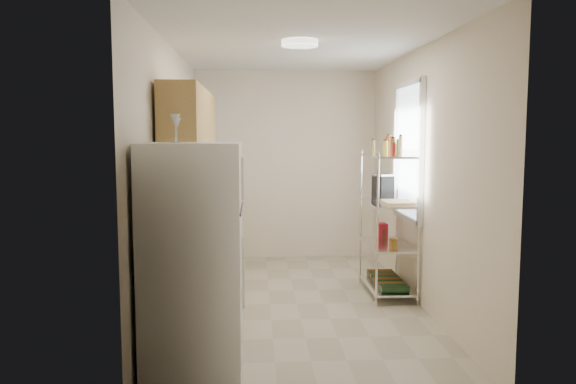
# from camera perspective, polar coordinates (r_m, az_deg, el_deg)

# --- Properties ---
(room) EXTENTS (2.52, 4.42, 2.62)m
(room) POSITION_cam_1_polar(r_m,az_deg,el_deg) (5.62, 0.93, 1.48)
(room) COLOR #B6AC93
(room) RESTS_ON ground
(counter_run) EXTENTS (0.63, 3.51, 0.90)m
(counter_run) POSITION_cam_1_polar(r_m,az_deg,el_deg) (6.18, -7.97, -6.10)
(counter_run) COLOR tan
(counter_run) RESTS_ON ground
(upper_cabinets) EXTENTS (0.33, 2.20, 0.72)m
(upper_cabinets) POSITION_cam_1_polar(r_m,az_deg,el_deg) (5.72, -9.80, 6.59)
(upper_cabinets) COLOR tan
(upper_cabinets) RESTS_ON room
(range_hood) EXTENTS (0.50, 0.60, 0.12)m
(range_hood) POSITION_cam_1_polar(r_m,az_deg,el_deg) (6.52, -8.48, 2.84)
(range_hood) COLOR #B7BABC
(range_hood) RESTS_ON room
(window) EXTENTS (0.06, 1.00, 1.46)m
(window) POSITION_cam_1_polar(r_m,az_deg,el_deg) (6.17, 12.14, 4.08)
(window) COLOR white
(window) RESTS_ON room
(bakers_rack) EXTENTS (0.45, 0.90, 1.73)m
(bakers_rack) POSITION_cam_1_polar(r_m,az_deg,el_deg) (6.09, 10.19, -0.07)
(bakers_rack) COLOR silver
(bakers_rack) RESTS_ON ground
(ceiling_dome) EXTENTS (0.34, 0.34, 0.05)m
(ceiling_dome) POSITION_cam_1_polar(r_m,az_deg,el_deg) (5.37, 1.20, 14.86)
(ceiling_dome) COLOR white
(ceiling_dome) RESTS_ON room
(refrigerator) EXTENTS (0.69, 0.69, 1.68)m
(refrigerator) POSITION_cam_1_polar(r_m,az_deg,el_deg) (4.11, -9.61, -6.80)
(refrigerator) COLOR white
(refrigerator) RESTS_ON ground
(wine_glass_a) EXTENTS (0.07, 0.07, 0.20)m
(wine_glass_a) POSITION_cam_1_polar(r_m,az_deg,el_deg) (3.95, -11.38, 6.35)
(wine_glass_a) COLOR silver
(wine_glass_a) RESTS_ON refrigerator
(wine_glass_b) EXTENTS (0.06, 0.06, 0.17)m
(wine_glass_b) POSITION_cam_1_polar(r_m,az_deg,el_deg) (4.00, -11.24, 6.16)
(wine_glass_b) COLOR silver
(wine_glass_b) RESTS_ON refrigerator
(rice_cooker) EXTENTS (0.24, 0.24, 0.19)m
(rice_cooker) POSITION_cam_1_polar(r_m,az_deg,el_deg) (5.89, -7.98, -1.34)
(rice_cooker) COLOR white
(rice_cooker) RESTS_ON counter_run
(frying_pan_large) EXTENTS (0.32, 0.32, 0.04)m
(frying_pan_large) POSITION_cam_1_polar(r_m,az_deg,el_deg) (6.26, -8.53, -1.61)
(frying_pan_large) COLOR black
(frying_pan_large) RESTS_ON counter_run
(frying_pan_small) EXTENTS (0.26, 0.26, 0.05)m
(frying_pan_small) POSITION_cam_1_polar(r_m,az_deg,el_deg) (6.47, -7.59, -1.33)
(frying_pan_small) COLOR black
(frying_pan_small) RESTS_ON counter_run
(cutting_board) EXTENTS (0.30, 0.39, 0.03)m
(cutting_board) POSITION_cam_1_polar(r_m,az_deg,el_deg) (5.96, 11.12, -1.03)
(cutting_board) COLOR tan
(cutting_board) RESTS_ON bakers_rack
(espresso_machine) EXTENTS (0.21, 0.27, 0.28)m
(espresso_machine) POSITION_cam_1_polar(r_m,az_deg,el_deg) (6.37, 9.61, 0.58)
(espresso_machine) COLOR black
(espresso_machine) RESTS_ON bakers_rack
(storage_bag) EXTENTS (0.11, 0.15, 0.16)m
(storage_bag) POSITION_cam_1_polar(r_m,az_deg,el_deg) (6.48, 9.53, -3.86)
(storage_bag) COLOR #A71421
(storage_bag) RESTS_ON bakers_rack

